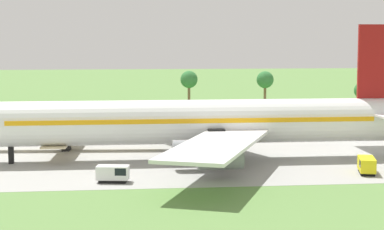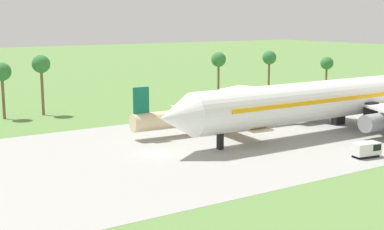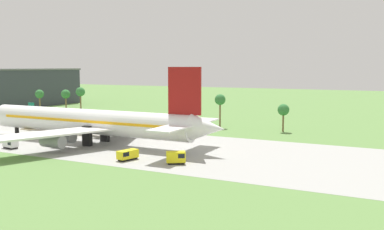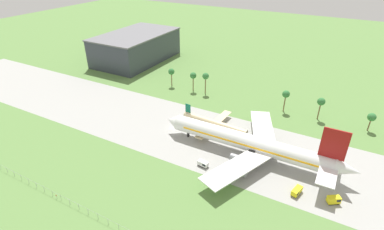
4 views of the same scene
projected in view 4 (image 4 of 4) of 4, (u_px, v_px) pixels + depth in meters
ground_plane at (173, 128)px, 135.10m from camera, size 600.00×600.00×0.00m
taxiway_strip at (173, 128)px, 135.09m from camera, size 320.00×44.00×0.02m
jet_airliner at (252, 143)px, 114.25m from camera, size 75.54×59.07×19.99m
regional_aircraft at (214, 123)px, 132.95m from camera, size 31.12×28.07×8.55m
baggage_tug at (334, 200)px, 94.50m from camera, size 4.37×3.81×2.61m
fuel_truck at (203, 164)px, 110.72m from camera, size 4.25×2.57×2.11m
catering_van at (297, 191)px, 98.11m from camera, size 3.08×5.05×2.17m
perimeter_fence at (78, 206)px, 92.33m from camera, size 80.10×0.10×2.10m
no_stopping_sign at (56, 196)px, 96.35m from camera, size 0.44×0.08×1.68m
terminal_building at (136, 47)px, 211.84m from camera, size 36.72×61.20×19.23m
palm_tree_row at (250, 88)px, 151.94m from camera, size 106.22×3.60×12.10m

